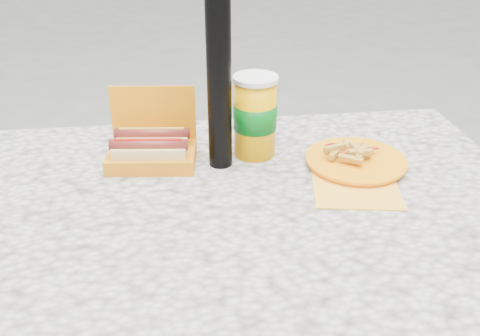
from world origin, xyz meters
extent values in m
cube|color=beige|center=(0.00, 0.00, 0.72)|extent=(1.20, 0.80, 0.05)
cylinder|color=black|center=(-0.50, 0.30, 0.35)|extent=(0.07, 0.07, 0.70)
cylinder|color=black|center=(0.50, 0.30, 0.35)|extent=(0.07, 0.07, 0.70)
cube|color=orange|center=(-0.15, 0.18, 0.77)|extent=(0.20, 0.14, 0.03)
cube|color=orange|center=(-0.14, 0.24, 0.84)|extent=(0.19, 0.03, 0.12)
cube|color=#F9DD90|center=(-0.15, 0.15, 0.79)|extent=(0.16, 0.06, 0.04)
cylinder|color=maroon|center=(-0.15, 0.15, 0.81)|extent=(0.16, 0.04, 0.02)
cylinder|color=#990700|center=(-0.15, 0.15, 0.82)|extent=(0.14, 0.02, 0.01)
cube|color=#F9DD90|center=(-0.14, 0.21, 0.79)|extent=(0.16, 0.06, 0.04)
cylinder|color=maroon|center=(-0.14, 0.21, 0.81)|extent=(0.16, 0.04, 0.02)
cylinder|color=#AD8322|center=(-0.14, 0.21, 0.82)|extent=(0.14, 0.02, 0.01)
cube|color=yellow|center=(0.26, 0.03, 0.75)|extent=(0.20, 0.20, 0.00)
cylinder|color=orange|center=(0.29, 0.12, 0.76)|extent=(0.21, 0.21, 0.01)
cylinder|color=orange|center=(0.29, 0.12, 0.76)|extent=(0.22, 0.22, 0.01)
cube|color=gold|center=(0.28, 0.17, 0.78)|extent=(0.03, 0.05, 0.01)
cube|color=gold|center=(0.29, 0.12, 0.79)|extent=(0.02, 0.05, 0.01)
cube|color=gold|center=(0.24, 0.13, 0.78)|extent=(0.04, 0.05, 0.01)
cube|color=gold|center=(0.28, 0.12, 0.77)|extent=(0.05, 0.03, 0.01)
cube|color=gold|center=(0.27, 0.09, 0.78)|extent=(0.05, 0.04, 0.01)
cube|color=gold|center=(0.29, 0.11, 0.78)|extent=(0.05, 0.01, 0.01)
cube|color=gold|center=(0.24, 0.13, 0.79)|extent=(0.05, 0.03, 0.01)
cube|color=gold|center=(0.29, 0.12, 0.78)|extent=(0.04, 0.05, 0.01)
cube|color=gold|center=(0.25, 0.14, 0.77)|extent=(0.05, 0.03, 0.01)
cube|color=gold|center=(0.29, 0.11, 0.78)|extent=(0.02, 0.05, 0.01)
cube|color=gold|center=(0.29, 0.12, 0.77)|extent=(0.05, 0.05, 0.01)
cube|color=gold|center=(0.29, 0.12, 0.78)|extent=(0.02, 0.05, 0.01)
cube|color=gold|center=(0.29, 0.12, 0.78)|extent=(0.04, 0.05, 0.01)
cube|color=gold|center=(0.29, 0.12, 0.78)|extent=(0.05, 0.04, 0.01)
cube|color=gold|center=(0.29, 0.12, 0.77)|extent=(0.05, 0.03, 0.01)
cube|color=gold|center=(0.30, 0.12, 0.77)|extent=(0.05, 0.02, 0.01)
ellipsoid|color=#990700|center=(0.25, 0.16, 0.77)|extent=(0.05, 0.05, 0.01)
cube|color=#B93216|center=(0.30, 0.13, 0.78)|extent=(0.09, 0.02, 0.00)
cylinder|color=#FFAC00|center=(0.08, 0.20, 0.84)|extent=(0.09, 0.09, 0.17)
cylinder|color=#025E13|center=(0.08, 0.20, 0.84)|extent=(0.09, 0.09, 0.06)
cylinder|color=white|center=(0.08, 0.20, 0.93)|extent=(0.10, 0.10, 0.01)
camera|label=1|loc=(-0.09, -0.86, 1.30)|focal=40.00mm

